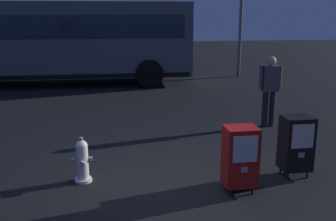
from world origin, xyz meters
name	(u,v)px	position (x,y,z in m)	size (l,w,h in m)	color
ground_plane	(161,184)	(0.00, 0.00, 0.00)	(60.00, 60.00, 0.00)	black
fire_hydrant	(82,161)	(-1.22, 0.30, 0.35)	(0.33, 0.32, 0.75)	silver
newspaper_box_primary	(296,143)	(2.25, 0.02, 0.57)	(0.48, 0.42, 1.02)	black
newspaper_box_secondary	(240,156)	(1.15, -0.42, 0.57)	(0.48, 0.42, 1.02)	black
pedestrian	(270,87)	(2.97, 2.86, 0.95)	(0.55, 0.22, 1.67)	black
bus_near	(47,38)	(-2.96, 9.49, 1.71)	(10.55, 2.96, 3.00)	#4C5156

